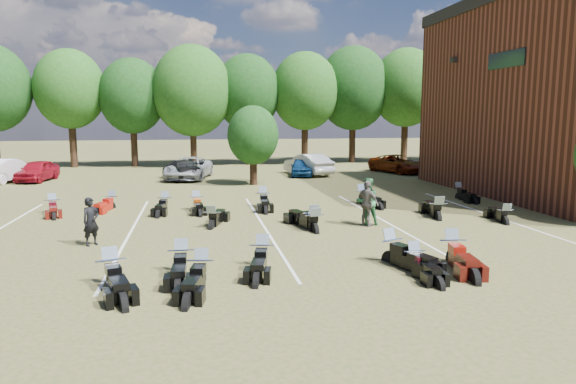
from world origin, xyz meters
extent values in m
plane|color=brown|center=(0.00, 0.00, 0.00)|extent=(160.00, 160.00, 0.00)
imported|color=maroon|center=(-15.89, 19.80, 0.70)|extent=(2.23, 4.29, 1.39)
imported|color=silver|center=(-17.71, 19.63, 0.78)|extent=(3.03, 5.00, 1.56)
imported|color=#999CA2|center=(-6.03, 19.19, 0.75)|extent=(3.60, 5.78, 1.49)
imported|color=black|center=(-6.49, 19.00, 0.67)|extent=(3.08, 4.98, 1.35)
imported|color=navy|center=(1.95, 19.67, 0.64)|extent=(2.19, 3.95, 1.27)
imported|color=silver|center=(2.56, 20.22, 0.78)|extent=(3.04, 4.98, 1.55)
imported|color=#621A05|center=(9.62, 20.47, 0.68)|extent=(3.80, 5.37, 1.36)
imported|color=#343438|center=(13.11, 18.50, 0.76)|extent=(3.87, 5.69, 1.53)
imported|color=black|center=(-9.02, 1.19, 0.81)|extent=(0.70, 0.68, 1.62)
imported|color=#266537|center=(1.05, 2.67, 0.93)|extent=(0.95, 0.77, 1.87)
imported|color=#58524C|center=(0.98, 2.44, 0.90)|extent=(0.94, 1.13, 1.80)
cube|color=black|center=(9.35, 12.00, 7.50)|extent=(0.30, 0.40, 0.30)
cube|color=black|center=(9.47, 7.00, 7.00)|extent=(0.06, 3.00, 0.80)
cylinder|color=black|center=(-21.00, 29.00, 2.04)|extent=(0.58, 0.58, 4.08)
cylinder|color=black|center=(-16.00, 29.00, 2.04)|extent=(0.58, 0.58, 4.08)
ellipsoid|color=#1E4C19|center=(-16.00, 29.00, 6.33)|extent=(6.00, 6.00, 6.90)
cylinder|color=black|center=(-11.00, 29.00, 2.04)|extent=(0.57, 0.58, 4.08)
ellipsoid|color=#1E4C19|center=(-11.00, 29.00, 6.33)|extent=(6.00, 6.00, 6.90)
cylinder|color=black|center=(-6.00, 29.00, 2.04)|extent=(0.57, 0.58, 4.08)
ellipsoid|color=#1E4C19|center=(-6.00, 29.00, 6.33)|extent=(6.00, 6.00, 6.90)
cylinder|color=black|center=(-1.00, 29.00, 2.04)|extent=(0.58, 0.58, 4.08)
ellipsoid|color=#1E4C19|center=(-1.00, 29.00, 6.33)|extent=(6.00, 6.00, 6.90)
cylinder|color=black|center=(4.00, 29.00, 2.04)|extent=(0.57, 0.58, 4.08)
ellipsoid|color=#1E4C19|center=(4.00, 29.00, 6.33)|extent=(6.00, 6.00, 6.90)
cylinder|color=black|center=(9.00, 29.00, 2.04)|extent=(0.57, 0.58, 4.08)
ellipsoid|color=#1E4C19|center=(9.00, 29.00, 6.33)|extent=(6.00, 6.00, 6.90)
cylinder|color=black|center=(14.00, 29.00, 2.04)|extent=(0.57, 0.58, 4.08)
ellipsoid|color=#1E4C19|center=(14.00, 29.00, 6.33)|extent=(6.00, 6.00, 6.90)
cylinder|color=black|center=(19.00, 29.00, 2.04)|extent=(0.58, 0.58, 4.08)
ellipsoid|color=#1E4C19|center=(19.00, 29.00, 6.33)|extent=(6.00, 6.00, 6.90)
cylinder|color=black|center=(24.00, 29.00, 2.04)|extent=(0.58, 0.58, 4.08)
ellipsoid|color=#1E4C19|center=(24.00, 29.00, 6.33)|extent=(6.00, 6.00, 6.90)
cylinder|color=black|center=(-2.00, 15.50, 0.95)|extent=(0.24, 0.24, 1.90)
sphere|color=#1E4C19|center=(-2.00, 15.50, 3.10)|extent=(3.20, 3.20, 3.20)
cube|color=silver|center=(-8.00, 3.00, 0.01)|extent=(0.10, 14.00, 0.01)
cube|color=silver|center=(-3.00, 3.00, 0.01)|extent=(0.10, 14.00, 0.01)
cube|color=silver|center=(2.00, 3.00, 0.01)|extent=(0.10, 14.00, 0.01)
cube|color=silver|center=(7.00, 3.00, 0.01)|extent=(0.10, 14.00, 0.01)
camera|label=1|loc=(-5.56, -16.36, 4.26)|focal=32.00mm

